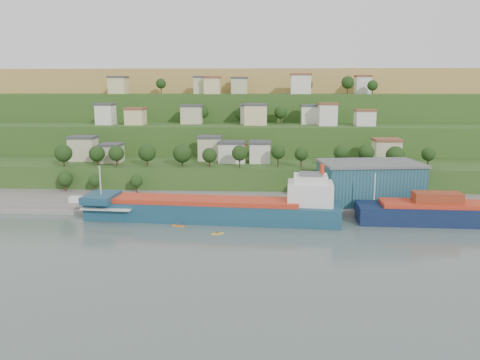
# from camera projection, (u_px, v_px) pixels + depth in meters

# --- Properties ---
(ground) EXTENTS (500.00, 500.00, 0.00)m
(ground) POSITION_uv_depth(u_px,v_px,m) (231.00, 231.00, 126.22)
(ground) COLOR #475651
(ground) RESTS_ON ground
(quay) EXTENTS (220.00, 26.00, 4.00)m
(quay) POSITION_uv_depth(u_px,v_px,m) (298.00, 206.00, 152.56)
(quay) COLOR slate
(quay) RESTS_ON ground
(pebble_beach) EXTENTS (40.00, 18.00, 2.40)m
(pebble_beach) POSITION_uv_depth(u_px,v_px,m) (66.00, 207.00, 150.78)
(pebble_beach) COLOR slate
(pebble_beach) RESTS_ON ground
(hillside) EXTENTS (360.00, 210.97, 96.00)m
(hillside) POSITION_uv_depth(u_px,v_px,m) (251.00, 150.00, 291.51)
(hillside) COLOR #284719
(hillside) RESTS_ON ground
(cargo_ship_near) EXTENTS (74.09, 16.49, 18.87)m
(cargo_ship_near) POSITION_uv_depth(u_px,v_px,m) (220.00, 210.00, 135.65)
(cargo_ship_near) COLOR navy
(cargo_ship_near) RESTS_ON ground
(warehouse) EXTENTS (33.27, 22.98, 12.80)m
(warehouse) POSITION_uv_depth(u_px,v_px,m) (369.00, 182.00, 149.49)
(warehouse) COLOR navy
(warehouse) RESTS_ON quay
(caravan) EXTENTS (5.73, 2.40, 2.67)m
(caravan) POSITION_uv_depth(u_px,v_px,m) (79.00, 201.00, 149.19)
(caravan) COLOR silver
(caravan) RESTS_ON pebble_beach
(dinghy) EXTENTS (4.67, 2.91, 0.88)m
(dinghy) POSITION_uv_depth(u_px,v_px,m) (100.00, 204.00, 148.48)
(dinghy) COLOR silver
(dinghy) RESTS_ON pebble_beach
(kayak_orange) EXTENTS (3.60, 1.61, 0.89)m
(kayak_orange) POSITION_uv_depth(u_px,v_px,m) (178.00, 225.00, 130.18)
(kayak_orange) COLOR orange
(kayak_orange) RESTS_ON ground
(kayak_yellow) EXTENTS (3.30, 1.65, 0.83)m
(kayak_yellow) POSITION_uv_depth(u_px,v_px,m) (217.00, 233.00, 123.19)
(kayak_yellow) COLOR gold
(kayak_yellow) RESTS_ON ground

